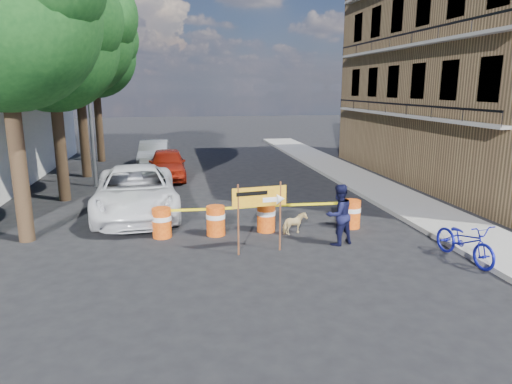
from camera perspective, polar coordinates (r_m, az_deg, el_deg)
name	(u,v)px	position (r m, az deg, el deg)	size (l,w,h in m)	color
ground	(268,249)	(12.74, 1.55, -7.19)	(120.00, 120.00, 0.00)	black
sidewalk_east	(381,191)	(20.18, 15.41, 0.14)	(2.40, 40.00, 0.15)	gray
apartment_building	(487,52)	(24.51, 26.95, 15.37)	(8.00, 16.00, 12.00)	olive
tree_near	(3,10)	(14.48, -29.06, 19.24)	(5.46, 5.20, 9.15)	#332316
tree_mid_a	(52,42)	(19.25, -24.15, 16.69)	(5.25, 5.00, 8.68)	#332316
tree_mid_b	(77,37)	(24.19, -21.46, 17.62)	(5.67, 5.40, 9.62)	#332316
tree_far	(95,55)	(29.08, -19.51, 15.84)	(5.04, 4.80, 8.84)	#332316
streetlamp	(90,88)	(21.48, -20.06, 12.16)	(1.25, 0.18, 8.00)	gray
barrel_far_left	(162,222)	(13.89, -11.70, -3.70)	(0.58, 0.58, 0.90)	red
barrel_mid_left	(216,220)	(13.86, -5.06, -3.52)	(0.58, 0.58, 0.90)	red
barrel_mid_right	(266,217)	(14.17, 1.27, -3.10)	(0.58, 0.58, 0.90)	red
barrel_far_right	(351,213)	(14.85, 11.84, -2.62)	(0.58, 0.58, 0.90)	red
detour_sign	(267,201)	(12.16, 1.36, -1.18)	(1.50, 0.33, 1.94)	#592D19
pedestrian	(339,215)	(13.10, 10.31, -2.80)	(0.85, 0.66, 1.75)	black
bicycle	(467,223)	(12.81, 24.86, -3.53)	(0.71, 1.07, 2.04)	#13169A
dog	(295,224)	(13.98, 4.84, -3.97)	(0.35, 0.78, 0.66)	#DDC07E
suv_white	(136,191)	(16.50, -14.80, 0.08)	(2.77, 6.01, 1.67)	white
sedan_red	(167,164)	(22.79, -11.03, 3.48)	(1.73, 4.29, 1.46)	#9F1E0D
sedan_silver	(154,154)	(26.53, -12.64, 4.70)	(1.54, 4.41, 1.45)	#A3A4AA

